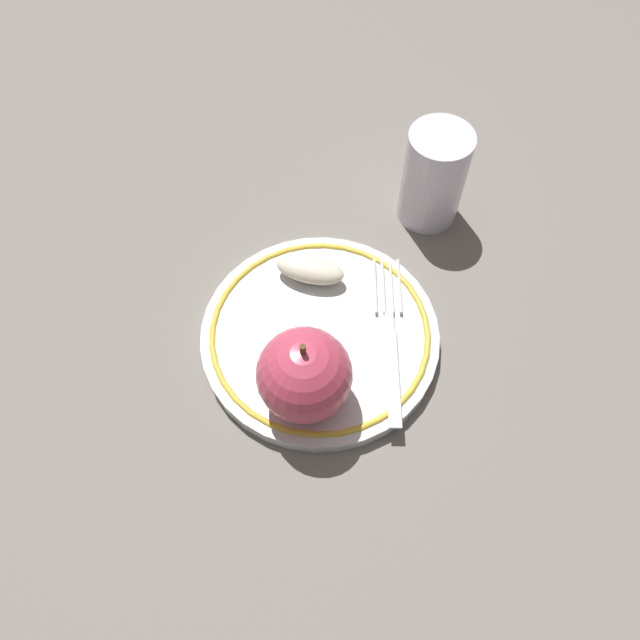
# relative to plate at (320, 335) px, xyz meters

# --- Properties ---
(ground_plane) EXTENTS (2.00, 2.00, 0.00)m
(ground_plane) POSITION_rel_plate_xyz_m (-0.01, 0.01, -0.01)
(ground_plane) COLOR slate
(plate) EXTENTS (0.23, 0.23, 0.02)m
(plate) POSITION_rel_plate_xyz_m (0.00, 0.00, 0.00)
(plate) COLOR silver
(plate) RESTS_ON ground_plane
(apple_red_whole) EXTENTS (0.08, 0.08, 0.09)m
(apple_red_whole) POSITION_rel_plate_xyz_m (-0.06, -0.03, 0.05)
(apple_red_whole) COLOR #C9405B
(apple_red_whole) RESTS_ON plate
(apple_slice_front) EXTENTS (0.05, 0.07, 0.02)m
(apple_slice_front) POSITION_rel_plate_xyz_m (0.04, 0.05, 0.02)
(apple_slice_front) COLOR #E9E4C6
(apple_slice_front) RESTS_ON plate
(fork) EXTENTS (0.16, 0.12, 0.00)m
(fork) POSITION_rel_plate_xyz_m (0.03, -0.06, 0.01)
(fork) COLOR silver
(fork) RESTS_ON plate
(drinking_glass) EXTENTS (0.07, 0.07, 0.11)m
(drinking_glass) POSITION_rel_plate_xyz_m (0.20, 0.00, 0.05)
(drinking_glass) COLOR white
(drinking_glass) RESTS_ON ground_plane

